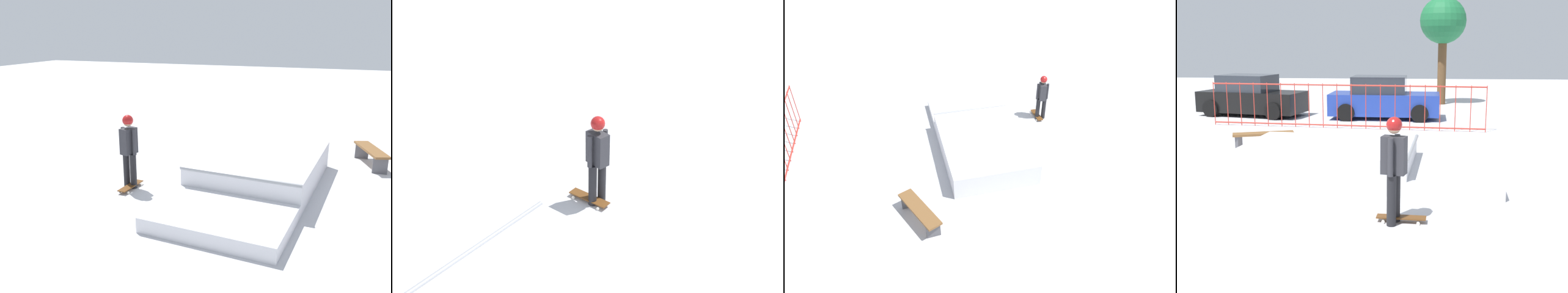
{
  "view_description": "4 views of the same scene",
  "coord_description": "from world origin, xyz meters",
  "views": [
    {
      "loc": [
        10.0,
        2.03,
        3.61
      ],
      "look_at": [
        1.14,
        -1.27,
        0.9
      ],
      "focal_mm": 38.24,
      "sensor_mm": 36.0,
      "label": 1
    },
    {
      "loc": [
        -2.16,
        3.95,
        5.52
      ],
      "look_at": [
        2.25,
        -2.73,
        1.0
      ],
      "focal_mm": 47.59,
      "sensor_mm": 36.0,
      "label": 2
    },
    {
      "loc": [
        -8.82,
        3.5,
        7.59
      ],
      "look_at": [
        0.18,
        0.4,
        0.6
      ],
      "focal_mm": 34.79,
      "sensor_mm": 36.0,
      "label": 3
    },
    {
      "loc": [
        2.19,
        -10.23,
        2.84
      ],
      "look_at": [
        1.49,
        -0.9,
        0.9
      ],
      "focal_mm": 46.2,
      "sensor_mm": 36.0,
      "label": 4
    }
  ],
  "objects": [
    {
      "name": "skateboard",
      "position": [
        2.08,
        -2.52,
        0.08
      ],
      "size": [
        0.81,
        0.3,
        0.09
      ],
      "rotation": [
        0.0,
        0.0,
        6.21
      ],
      "color": "#593314",
      "rests_on": "ground"
    },
    {
      "name": "skater",
      "position": [
        1.96,
        -2.59,
        1.01
      ],
      "size": [
        0.43,
        0.43,
        1.73
      ],
      "rotation": [
        0.0,
        0.0,
        6.01
      ],
      "color": "black",
      "rests_on": "ground"
    }
  ]
}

